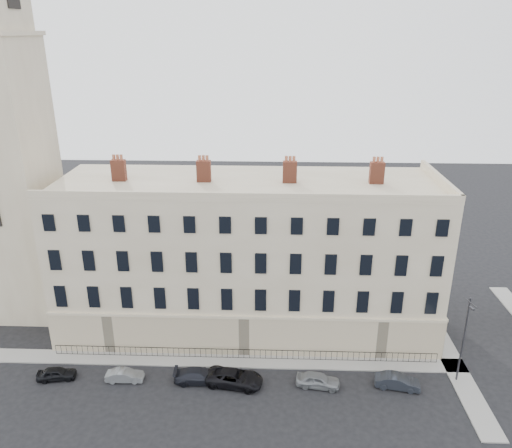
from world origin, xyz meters
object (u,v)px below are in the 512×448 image
(car_d, at_px, (234,378))
(streetlamp, at_px, (464,337))
(car_f, at_px, (397,382))
(car_e, at_px, (318,380))
(car_a, at_px, (57,374))
(car_c, at_px, (199,376))
(car_b, at_px, (125,375))

(car_d, height_order, streetlamp, streetlamp)
(car_d, xyz_separation_m, car_f, (13.75, 0.11, -0.06))
(car_e, relative_size, car_f, 0.99)
(car_a, xyz_separation_m, car_c, (12.34, 0.10, 0.06))
(car_c, height_order, streetlamp, streetlamp)
(car_e, bearing_deg, car_a, 97.82)
(car_c, distance_m, car_e, 10.17)
(car_a, relative_size, car_d, 0.68)
(car_a, bearing_deg, car_f, -99.85)
(car_e, distance_m, streetlamp, 12.64)
(car_c, relative_size, streetlamp, 0.53)
(car_f, bearing_deg, car_a, 99.39)
(car_d, relative_size, car_f, 1.29)
(car_c, height_order, car_d, car_d)
(car_e, height_order, streetlamp, streetlamp)
(car_a, bearing_deg, car_d, -100.32)
(car_f, xyz_separation_m, streetlamp, (5.32, 1.01, 3.88))
(car_c, bearing_deg, car_a, 88.20)
(streetlamp, bearing_deg, car_a, 166.37)
(car_b, bearing_deg, car_f, -92.12)
(car_c, relative_size, car_f, 1.14)
(car_c, xyz_separation_m, car_f, (16.83, -0.15, -0.00))
(streetlamp, bearing_deg, car_e, 169.98)
(car_e, bearing_deg, car_b, 97.71)
(car_a, bearing_deg, streetlamp, -98.15)
(car_b, xyz_separation_m, car_c, (6.39, 0.10, 0.09))
(car_a, relative_size, car_c, 0.77)
(car_b, relative_size, car_f, 0.86)
(car_a, bearing_deg, car_b, -99.78)
(car_a, xyz_separation_m, car_f, (29.17, -0.05, 0.06))
(car_a, bearing_deg, car_c, -99.28)
(car_f, height_order, streetlamp, streetlamp)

